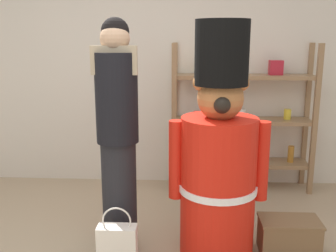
{
  "coord_description": "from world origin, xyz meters",
  "views": [
    {
      "loc": [
        0.39,
        -2.1,
        1.63
      ],
      "look_at": [
        0.25,
        0.63,
        1.0
      ],
      "focal_mm": 41.43,
      "sensor_mm": 36.0,
      "label": 1
    }
  ],
  "objects_px": {
    "display_crate": "(289,236)",
    "merchandise_shelf": "(242,117)",
    "teddy_bear_guard": "(218,162)",
    "person_shopper": "(118,134)",
    "shopping_bag": "(117,248)"
  },
  "relations": [
    {
      "from": "person_shopper",
      "to": "display_crate",
      "type": "bearing_deg",
      "value": 0.47
    },
    {
      "from": "teddy_bear_guard",
      "to": "person_shopper",
      "type": "bearing_deg",
      "value": 178.52
    },
    {
      "from": "person_shopper",
      "to": "display_crate",
      "type": "distance_m",
      "value": 1.53
    },
    {
      "from": "merchandise_shelf",
      "to": "person_shopper",
      "type": "relative_size",
      "value": 0.89
    },
    {
      "from": "shopping_bag",
      "to": "display_crate",
      "type": "bearing_deg",
      "value": 13.79
    },
    {
      "from": "shopping_bag",
      "to": "person_shopper",
      "type": "bearing_deg",
      "value": 95.63
    },
    {
      "from": "teddy_bear_guard",
      "to": "display_crate",
      "type": "relative_size",
      "value": 3.83
    },
    {
      "from": "display_crate",
      "to": "merchandise_shelf",
      "type": "bearing_deg",
      "value": 98.98
    },
    {
      "from": "teddy_bear_guard",
      "to": "merchandise_shelf",
      "type": "bearing_deg",
      "value": 75.69
    },
    {
      "from": "teddy_bear_guard",
      "to": "shopping_bag",
      "type": "bearing_deg",
      "value": -158.41
    },
    {
      "from": "teddy_bear_guard",
      "to": "person_shopper",
      "type": "relative_size",
      "value": 0.99
    },
    {
      "from": "merchandise_shelf",
      "to": "display_crate",
      "type": "relative_size",
      "value": 3.44
    },
    {
      "from": "merchandise_shelf",
      "to": "shopping_bag",
      "type": "relative_size",
      "value": 3.2
    },
    {
      "from": "shopping_bag",
      "to": "teddy_bear_guard",
      "type": "bearing_deg",
      "value": 21.59
    },
    {
      "from": "merchandise_shelf",
      "to": "teddy_bear_guard",
      "type": "distance_m",
      "value": 1.41
    }
  ]
}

